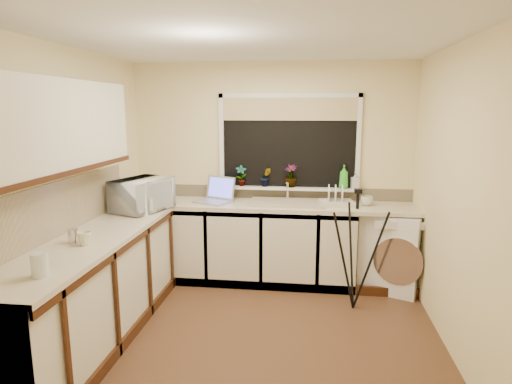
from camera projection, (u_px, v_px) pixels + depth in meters
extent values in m
plane|color=brown|center=(254.00, 332.00, 3.84)|extent=(3.20, 3.20, 0.00)
plane|color=white|center=(254.00, 40.00, 3.38)|extent=(3.20, 3.20, 0.00)
plane|color=beige|center=(271.00, 170.00, 5.07)|extent=(3.20, 0.00, 3.20)
plane|color=beige|center=(214.00, 255.00, 2.15)|extent=(3.20, 0.00, 3.20)
plane|color=beige|center=(72.00, 191.00, 3.82)|extent=(0.00, 3.00, 3.00)
plane|color=beige|center=(457.00, 201.00, 3.41)|extent=(0.00, 3.00, 3.00)
cube|color=silver|center=(240.00, 243.00, 4.97)|extent=(2.55, 0.60, 0.86)
cube|color=silver|center=(94.00, 293.00, 3.64)|extent=(0.54, 2.40, 0.86)
cube|color=beige|center=(268.00, 205.00, 4.85)|extent=(3.20, 0.60, 0.04)
cube|color=beige|center=(91.00, 240.00, 3.55)|extent=(0.60, 2.40, 0.04)
cube|color=silver|center=(54.00, 127.00, 3.25)|extent=(0.28, 1.90, 0.70)
cube|color=beige|center=(55.00, 210.00, 3.54)|extent=(0.02, 2.40, 0.45)
cube|color=beige|center=(271.00, 192.00, 5.11)|extent=(3.20, 0.02, 0.14)
cube|color=black|center=(289.00, 143.00, 4.97)|extent=(1.50, 0.02, 1.00)
cube|color=tan|center=(289.00, 109.00, 4.88)|extent=(1.50, 0.02, 0.25)
cube|color=white|center=(288.00, 188.00, 5.02)|extent=(1.60, 0.14, 0.03)
cube|color=tan|center=(287.00, 203.00, 4.82)|extent=(0.82, 0.46, 0.03)
cylinder|color=silver|center=(288.00, 190.00, 4.97)|extent=(0.03, 0.03, 0.24)
cube|color=white|center=(393.00, 250.00, 4.75)|extent=(0.77, 0.76, 0.85)
cube|color=#AAA9B2|center=(212.00, 202.00, 4.88)|extent=(0.45, 0.40, 0.02)
cube|color=#5459E4|center=(221.00, 187.00, 4.99)|extent=(0.37, 0.22, 0.26)
cylinder|color=white|center=(142.00, 205.00, 4.32)|extent=(0.15, 0.15, 0.20)
cube|color=beige|center=(337.00, 203.00, 4.74)|extent=(0.39, 0.32, 0.05)
cylinder|color=silver|center=(40.00, 265.00, 2.73)|extent=(0.10, 0.10, 0.15)
cylinder|color=silver|center=(73.00, 236.00, 3.41)|extent=(0.08, 0.08, 0.11)
imported|color=white|center=(142.00, 195.00, 4.48)|extent=(0.57, 0.69, 0.33)
imported|color=#999999|center=(241.00, 176.00, 5.04)|extent=(0.14, 0.11, 0.24)
imported|color=#999999|center=(266.00, 177.00, 5.02)|extent=(0.15, 0.13, 0.22)
imported|color=#999999|center=(291.00, 176.00, 4.98)|extent=(0.19, 0.19, 0.26)
imported|color=green|center=(344.00, 177.00, 4.88)|extent=(0.11, 0.12, 0.27)
imported|color=#999999|center=(355.00, 180.00, 4.90)|extent=(0.10, 0.10, 0.18)
imported|color=beige|center=(367.00, 201.00, 4.72)|extent=(0.15, 0.15, 0.10)
imported|color=beige|center=(84.00, 239.00, 3.36)|extent=(0.13, 0.13, 0.10)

